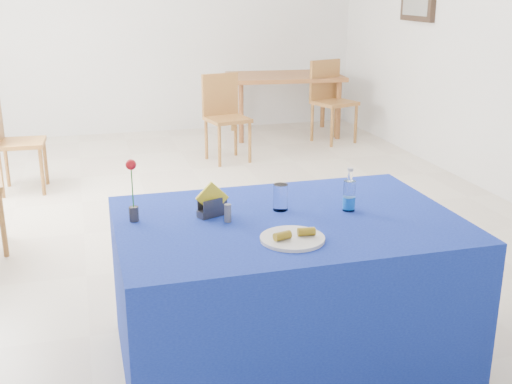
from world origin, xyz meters
TOP-DOWN VIEW (x-y plane):
  - floor at (0.00, 0.00)m, footprint 7.00×7.00m
  - plate at (-0.23, -2.31)m, footprint 0.28×0.28m
  - drinking_glass at (-0.16, -1.93)m, footprint 0.07×0.07m
  - salt_shaker at (-0.48, -1.89)m, footprint 0.03×0.03m
  - pepper_shaker at (-0.44, -2.02)m, footprint 0.03×0.03m
  - blue_table at (-0.16, -2.05)m, footprint 1.60×1.10m
  - water_bottle at (0.16, -2.02)m, footprint 0.06×0.06m
  - napkin_holder at (-0.49, -1.92)m, footprint 0.16×0.11m
  - rose_vase at (-0.86, -1.89)m, footprint 0.05×0.05m
  - oak_table at (1.41, 2.85)m, footprint 1.45×1.01m
  - chair_bg_left at (0.42, 1.87)m, footprint 0.48×0.48m
  - chair_bg_right at (1.83, 2.38)m, footprint 0.54×0.54m
  - chair_win_b at (-1.68, 1.26)m, footprint 0.43×0.43m
  - banana_pieces at (-0.22, -2.32)m, footprint 0.20×0.07m

SIDE VIEW (x-z plane):
  - floor at x=0.00m, z-range 0.00..0.00m
  - blue_table at x=-0.16m, z-range 0.00..0.76m
  - chair_win_b at x=-1.68m, z-range 0.07..0.98m
  - chair_bg_left at x=0.42m, z-range 0.07..0.99m
  - chair_bg_right at x=1.83m, z-range 0.07..1.04m
  - oak_table at x=1.41m, z-range 0.30..1.06m
  - plate at x=-0.23m, z-range 0.76..0.77m
  - banana_pieces at x=-0.22m, z-range 0.78..0.81m
  - salt_shaker at x=-0.48m, z-range 0.76..0.84m
  - pepper_shaker at x=-0.44m, z-range 0.76..0.84m
  - napkin_holder at x=-0.49m, z-range 0.72..0.89m
  - drinking_glass at x=-0.16m, z-range 0.76..0.89m
  - water_bottle at x=0.16m, z-range 0.72..0.94m
  - rose_vase at x=-0.86m, z-range 0.75..1.05m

